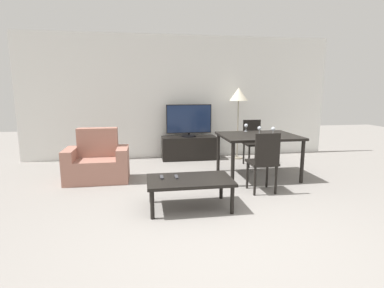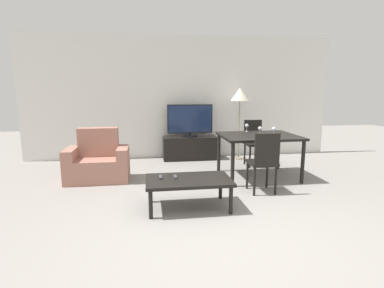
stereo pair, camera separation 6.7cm
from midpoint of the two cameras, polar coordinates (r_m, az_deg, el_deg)
ground_plane at (r=3.29m, az=6.87°, el=-17.43°), size 18.00×18.00×0.00m
wall_back at (r=6.79m, az=-1.69°, el=8.83°), size 6.90×0.06×2.70m
armchair at (r=5.33m, az=-17.12°, el=-3.36°), size 1.03×0.61×0.88m
tv_stand at (r=6.64m, az=-0.09°, el=-0.73°), size 1.19×0.45×0.51m
tv at (r=6.55m, az=-0.09°, el=4.48°), size 0.99×0.32×0.70m
coffee_table at (r=3.90m, az=-0.17°, el=-7.22°), size 1.10×0.65×0.39m
dining_table at (r=5.34m, az=12.91°, el=0.86°), size 1.30×1.06×0.75m
dining_chair_near at (r=4.53m, az=13.94°, el=-2.90°), size 0.40×0.40×0.92m
dining_chair_far at (r=6.22m, az=12.05°, el=0.73°), size 0.40×0.40×0.92m
floor_lamp at (r=6.66m, az=9.39°, el=8.87°), size 0.40×0.40×1.57m
remote_primary at (r=3.94m, az=-2.70°, el=-6.25°), size 0.04×0.15×0.02m
remote_secondary at (r=3.94m, az=-5.51°, el=-6.28°), size 0.04×0.15×0.02m
wine_glass_left at (r=5.31m, az=15.64°, el=2.66°), size 0.07×0.07×0.15m
wine_glass_center at (r=5.70m, az=10.73°, el=3.37°), size 0.07×0.07×0.15m
wine_glass_right at (r=5.34m, az=13.17°, el=2.81°), size 0.07×0.07×0.15m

